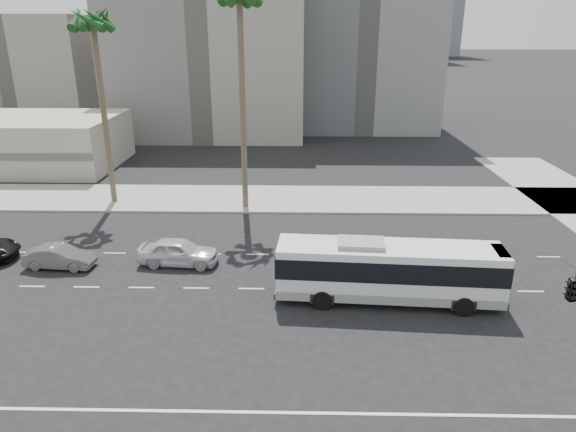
{
  "coord_description": "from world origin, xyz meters",
  "views": [
    {
      "loc": [
        -0.5,
        -24.64,
        13.24
      ],
      "look_at": [
        -1.1,
        4.0,
        2.76
      ],
      "focal_mm": 31.96,
      "sensor_mm": 36.0,
      "label": 1
    }
  ],
  "objects_px": {
    "city_bus": "(389,270)",
    "car_b": "(60,257)",
    "palm_mid": "(93,25)",
    "palm_near": "(239,0)",
    "car_a": "(179,252)"
  },
  "relations": [
    {
      "from": "palm_near",
      "to": "palm_mid",
      "type": "relative_size",
      "value": 1.11
    },
    {
      "from": "city_bus",
      "to": "palm_mid",
      "type": "height_order",
      "value": "palm_mid"
    },
    {
      "from": "city_bus",
      "to": "palm_mid",
      "type": "relative_size",
      "value": 0.77
    },
    {
      "from": "car_b",
      "to": "palm_mid",
      "type": "bearing_deg",
      "value": 8.67
    },
    {
      "from": "car_a",
      "to": "palm_mid",
      "type": "bearing_deg",
      "value": 38.56
    },
    {
      "from": "car_b",
      "to": "palm_mid",
      "type": "height_order",
      "value": "palm_mid"
    },
    {
      "from": "city_bus",
      "to": "car_a",
      "type": "distance_m",
      "value": 12.43
    },
    {
      "from": "city_bus",
      "to": "palm_near",
      "type": "distance_m",
      "value": 21.43
    },
    {
      "from": "palm_mid",
      "to": "city_bus",
      "type": "bearing_deg",
      "value": -38.41
    },
    {
      "from": "car_a",
      "to": "palm_near",
      "type": "height_order",
      "value": "palm_near"
    },
    {
      "from": "car_b",
      "to": "palm_near",
      "type": "xyz_separation_m",
      "value": [
        9.86,
        10.82,
        14.42
      ]
    },
    {
      "from": "palm_near",
      "to": "car_b",
      "type": "bearing_deg",
      "value": -132.35
    },
    {
      "from": "car_b",
      "to": "palm_near",
      "type": "bearing_deg",
      "value": -37.97
    },
    {
      "from": "car_a",
      "to": "car_b",
      "type": "relative_size",
      "value": 1.17
    },
    {
      "from": "city_bus",
      "to": "car_b",
      "type": "distance_m",
      "value": 18.96
    }
  ]
}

